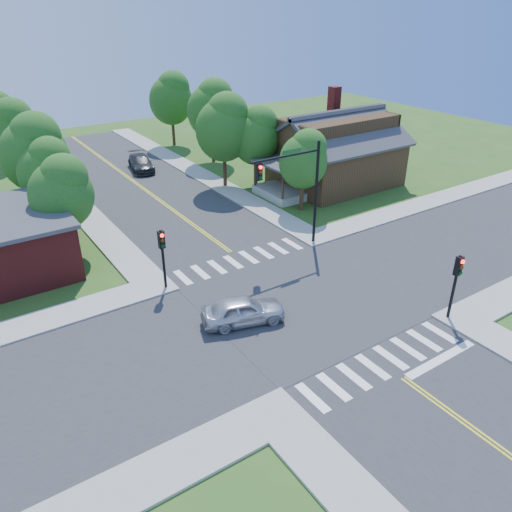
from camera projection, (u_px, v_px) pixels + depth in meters
ground at (300, 303)px, 28.01m from camera, size 100.00×100.00×0.00m
road_ns at (300, 303)px, 28.00m from camera, size 10.00×90.00×0.04m
road_ew at (300, 303)px, 27.99m from camera, size 90.00×10.00×0.04m
intersection_patch at (300, 303)px, 28.01m from camera, size 10.20×10.20×0.06m
sidewalk_ne at (327, 177)px, 47.43m from camera, size 40.00×40.00×0.14m
crosswalk_north at (241, 259)px, 32.55m from camera, size 8.85×2.00×0.01m
crosswalk_south at (382, 362)px, 23.42m from camera, size 8.85×2.00×0.01m
centerline at (300, 302)px, 27.98m from camera, size 0.30×90.00×0.01m
stop_bar at (441, 360)px, 23.64m from camera, size 4.60×0.45×0.09m
signal_mast_ne at (297, 181)px, 31.81m from camera, size 5.30×0.42×7.20m
signal_pole_se at (457, 276)px, 25.39m from camera, size 0.34×0.42×3.80m
signal_pole_nw at (162, 249)px, 28.12m from camera, size 0.34×0.42×3.80m
house_ne at (336, 148)px, 44.41m from camera, size 13.05×8.80×7.11m
tree_e_a at (305, 158)px, 38.35m from camera, size 3.84×3.65×6.53m
tree_e_b at (257, 134)px, 43.14m from camera, size 4.23×4.02×7.20m
tree_e_c at (213, 108)px, 49.57m from camera, size 4.93×4.68×8.38m
tree_e_d at (172, 97)px, 55.34m from camera, size 4.85×4.61×8.25m
tree_w_a at (62, 190)px, 31.32m from camera, size 4.02×3.82×6.84m
tree_w_b at (35, 151)px, 36.10m from camera, size 4.83×4.59×8.22m
tree_w_c at (12, 131)px, 42.08m from camera, size 4.71×4.47×8.01m
tree_house at (225, 126)px, 42.73m from camera, size 4.90×4.66×8.33m
tree_bldg at (48, 169)px, 35.21m from camera, size 4.01×3.81×6.81m
car_silver at (243, 311)px, 25.99m from camera, size 4.21×5.35×1.49m
car_dgrey at (141, 163)px, 49.07m from camera, size 3.99×5.75×1.44m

